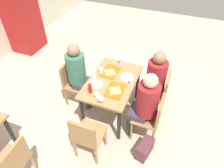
# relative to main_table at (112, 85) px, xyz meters

# --- Properties ---
(ground_plane) EXTENTS (10.00, 10.00, 0.02)m
(ground_plane) POSITION_rel_main_table_xyz_m (0.00, 0.00, -0.64)
(ground_plane) COLOR #B7A893
(main_table) EXTENTS (1.15, 0.75, 0.73)m
(main_table) POSITION_rel_main_table_xyz_m (0.00, 0.00, 0.00)
(main_table) COLOR #9E7247
(main_table) RESTS_ON ground_plane
(chair_near_left) EXTENTS (0.40, 0.40, 0.85)m
(chair_near_left) POSITION_rel_main_table_xyz_m (-0.29, -0.76, -0.13)
(chair_near_left) COLOR #9E7247
(chair_near_left) RESTS_ON ground_plane
(chair_near_right) EXTENTS (0.40, 0.40, 0.85)m
(chair_near_right) POSITION_rel_main_table_xyz_m (0.29, -0.76, -0.13)
(chair_near_right) COLOR #9E7247
(chair_near_right) RESTS_ON ground_plane
(chair_far_side) EXTENTS (0.40, 0.40, 0.85)m
(chair_far_side) POSITION_rel_main_table_xyz_m (0.00, 0.76, -0.13)
(chair_far_side) COLOR #9E7247
(chair_far_side) RESTS_ON ground_plane
(chair_left_end) EXTENTS (0.40, 0.40, 0.85)m
(chair_left_end) POSITION_rel_main_table_xyz_m (-0.96, 0.00, -0.13)
(chair_left_end) COLOR #9E7247
(chair_left_end) RESTS_ON ground_plane
(person_in_red) EXTENTS (0.32, 0.42, 1.26)m
(person_in_red) POSITION_rel_main_table_xyz_m (-0.29, -0.62, 0.11)
(person_in_red) COLOR #383842
(person_in_red) RESTS_ON ground_plane
(person_in_brown_jacket) EXTENTS (0.32, 0.42, 1.26)m
(person_in_brown_jacket) POSITION_rel_main_table_xyz_m (0.29, -0.62, 0.11)
(person_in_brown_jacket) COLOR #383842
(person_in_brown_jacket) RESTS_ON ground_plane
(person_far_side) EXTENTS (0.32, 0.42, 1.26)m
(person_far_side) POSITION_rel_main_table_xyz_m (-0.00, 0.62, 0.11)
(person_far_side) COLOR #383842
(person_far_side) RESTS_ON ground_plane
(tray_red_near) EXTENTS (0.36, 0.27, 0.02)m
(tray_red_near) POSITION_rel_main_table_xyz_m (-0.20, -0.13, 0.11)
(tray_red_near) COLOR #D85914
(tray_red_near) RESTS_ON main_table
(tray_red_far) EXTENTS (0.38, 0.29, 0.02)m
(tray_red_far) POSITION_rel_main_table_xyz_m (0.20, 0.11, 0.11)
(tray_red_far) COLOR #D85914
(tray_red_far) RESTS_ON main_table
(paper_plate_center) EXTENTS (0.22, 0.22, 0.01)m
(paper_plate_center) POSITION_rel_main_table_xyz_m (-0.17, 0.21, 0.11)
(paper_plate_center) COLOR white
(paper_plate_center) RESTS_ON main_table
(paper_plate_near_edge) EXTENTS (0.22, 0.22, 0.01)m
(paper_plate_near_edge) POSITION_rel_main_table_xyz_m (0.17, -0.21, 0.11)
(paper_plate_near_edge) COLOR white
(paper_plate_near_edge) RESTS_ON main_table
(pizza_slice_a) EXTENTS (0.21, 0.20, 0.02)m
(pizza_slice_a) POSITION_rel_main_table_xyz_m (-0.21, -0.13, 0.13)
(pizza_slice_a) COLOR tan
(pizza_slice_a) RESTS_ON tray_red_near
(pizza_slice_b) EXTENTS (0.21, 0.23, 0.02)m
(pizza_slice_b) POSITION_rel_main_table_xyz_m (0.18, 0.10, 0.13)
(pizza_slice_b) COLOR #C68C47
(pizza_slice_b) RESTS_ON tray_red_far
(plastic_cup_a) EXTENTS (0.07, 0.07, 0.10)m
(plastic_cup_a) POSITION_rel_main_table_xyz_m (-0.03, 0.32, 0.15)
(plastic_cup_a) COLOR white
(plastic_cup_a) RESTS_ON main_table
(plastic_cup_b) EXTENTS (0.07, 0.07, 0.10)m
(plastic_cup_b) POSITION_rel_main_table_xyz_m (0.03, -0.32, 0.15)
(plastic_cup_b) COLOR white
(plastic_cup_b) RESTS_ON main_table
(plastic_cup_c) EXTENTS (0.07, 0.07, 0.10)m
(plastic_cup_c) POSITION_rel_main_table_xyz_m (-0.46, 0.06, 0.15)
(plastic_cup_c) COLOR white
(plastic_cup_c) RESTS_ON main_table
(plastic_cup_d) EXTENTS (0.07, 0.07, 0.10)m
(plastic_cup_d) POSITION_rel_main_table_xyz_m (0.11, 0.24, 0.15)
(plastic_cup_d) COLOR white
(plastic_cup_d) RESTS_ON main_table
(soda_can) EXTENTS (0.07, 0.07, 0.12)m
(soda_can) POSITION_rel_main_table_xyz_m (0.49, 0.02, 0.16)
(soda_can) COLOR #B7BCC6
(soda_can) RESTS_ON main_table
(condiment_bottle) EXTENTS (0.06, 0.06, 0.16)m
(condiment_bottle) POSITION_rel_main_table_xyz_m (-0.37, 0.21, 0.18)
(condiment_bottle) COLOR red
(condiment_bottle) RESTS_ON main_table
(foil_bundle) EXTENTS (0.10, 0.10, 0.10)m
(foil_bundle) POSITION_rel_main_table_xyz_m (-0.49, -0.02, 0.15)
(foil_bundle) COLOR silver
(foil_bundle) RESTS_ON main_table
(handbag) EXTENTS (0.35, 0.23, 0.28)m
(handbag) POSITION_rel_main_table_xyz_m (-0.64, -0.77, -0.49)
(handbag) COLOR #592D38
(handbag) RESTS_ON ground_plane
(drink_fridge) EXTENTS (0.70, 0.60, 1.90)m
(drink_fridge) POSITION_rel_main_table_xyz_m (1.30, 2.85, 0.32)
(drink_fridge) COLOR maroon
(drink_fridge) RESTS_ON ground_plane
(background_chair_near) EXTENTS (0.40, 0.40, 0.85)m
(background_chair_near) POSITION_rel_main_table_xyz_m (-1.63, 0.67, -0.13)
(background_chair_near) COLOR #9E7247
(background_chair_near) RESTS_ON ground_plane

